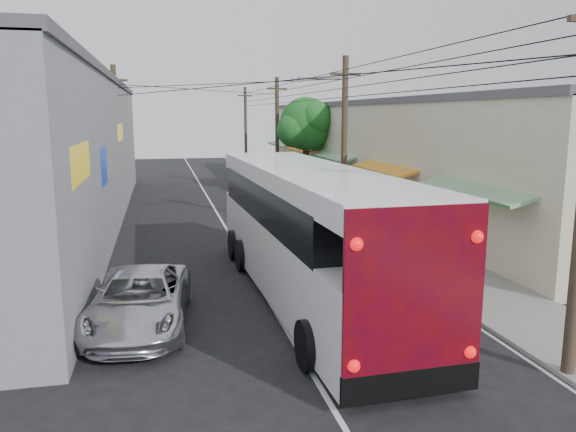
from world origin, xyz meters
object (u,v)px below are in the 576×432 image
at_px(coach_bus, 307,231).
at_px(jeepney, 140,300).
at_px(pedestrian_near, 359,203).
at_px(pedestrian_far, 369,202).
at_px(parked_car_mid, 280,186).
at_px(parked_car_far, 261,182).
at_px(parked_suv, 307,203).

height_order(coach_bus, jeepney, coach_bus).
distance_m(jeepney, pedestrian_near, 16.48).
bearing_deg(jeepney, pedestrian_far, 54.85).
xyz_separation_m(jeepney, parked_car_mid, (8.24, 21.37, 0.07)).
bearing_deg(coach_bus, pedestrian_near, 60.99).
xyz_separation_m(coach_bus, parked_car_far, (2.60, 22.59, -1.23)).
height_order(parked_car_far, pedestrian_far, pedestrian_far).
bearing_deg(parked_car_far, coach_bus, -101.64).
bearing_deg(parked_car_far, parked_car_mid, -78.70).
height_order(parked_suv, parked_car_mid, parked_car_mid).
bearing_deg(pedestrian_far, pedestrian_near, 15.90).
relative_size(pedestrian_near, pedestrian_far, 1.07).
bearing_deg(coach_bus, parked_suv, 73.31).
relative_size(jeepney, parked_suv, 1.03).
distance_m(parked_suv, pedestrian_near, 2.91).
bearing_deg(parked_car_mid, pedestrian_near, -77.24).
relative_size(jeepney, pedestrian_far, 3.35).
height_order(jeepney, parked_suv, parked_suv).
relative_size(jeepney, pedestrian_near, 3.13).
distance_m(jeepney, parked_car_mid, 22.91).
distance_m(parked_car_mid, parked_car_far, 2.84).
bearing_deg(parked_car_far, pedestrian_near, -79.89).
xyz_separation_m(parked_suv, parked_car_mid, (0.00, 6.95, 0.06)).
distance_m(coach_bus, pedestrian_near, 12.58).
height_order(jeepney, pedestrian_far, pedestrian_far).
distance_m(coach_bus, parked_car_mid, 20.20).
bearing_deg(jeepney, parked_car_mid, 74.62).
relative_size(parked_car_far, pedestrian_near, 2.91).
relative_size(coach_bus, parked_car_far, 2.82).
bearing_deg(parked_suv, pedestrian_near, -43.12).
xyz_separation_m(parked_car_mid, pedestrian_near, (2.30, -8.71, 0.16)).
distance_m(parked_suv, pedestrian_far, 3.33).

